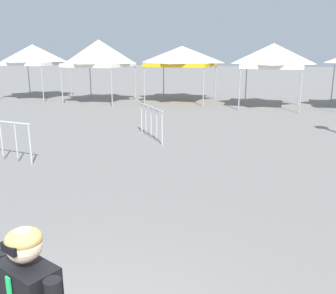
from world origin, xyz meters
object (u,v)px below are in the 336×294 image
object	(u,v)px
crowd_barrier_mid_lot	(151,116)
canopy_tent_behind_center	(182,56)
canopy_tent_far_left	(33,55)
crowd_barrier_near_person	(1,132)
canopy_tent_behind_left	(99,53)
canopy_tent_left_of_center	(273,56)

from	to	relation	value
crowd_barrier_mid_lot	canopy_tent_behind_center	bearing A→B (deg)	96.87
canopy_tent_far_left	crowd_barrier_near_person	distance (m)	14.04
crowd_barrier_mid_lot	crowd_barrier_near_person	distance (m)	4.63
crowd_barrier_near_person	canopy_tent_behind_left	bearing A→B (deg)	102.03
canopy_tent_behind_left	canopy_tent_behind_center	size ratio (longest dim) A/B	0.95
crowd_barrier_mid_lot	canopy_tent_behind_left	bearing A→B (deg)	124.69
canopy_tent_behind_left	canopy_tent_behind_center	world-z (taller)	canopy_tent_behind_left
crowd_barrier_mid_lot	crowd_barrier_near_person	xyz separation A→B (m)	(-3.08, -3.45, 0.00)
canopy_tent_far_left	canopy_tent_left_of_center	bearing A→B (deg)	-1.40
canopy_tent_behind_left	canopy_tent_left_of_center	bearing A→B (deg)	1.62
canopy_tent_behind_center	crowd_barrier_near_person	distance (m)	13.14
canopy_tent_far_left	crowd_barrier_mid_lot	bearing A→B (deg)	-40.33
canopy_tent_far_left	canopy_tent_behind_left	distance (m)	4.62
canopy_tent_left_of_center	crowd_barrier_near_person	distance (m)	13.68
canopy_tent_behind_left	crowd_barrier_near_person	world-z (taller)	canopy_tent_behind_left
canopy_tent_behind_left	crowd_barrier_mid_lot	distance (m)	9.88
canopy_tent_behind_center	crowd_barrier_mid_lot	bearing A→B (deg)	-83.13
canopy_tent_far_left	canopy_tent_left_of_center	distance (m)	13.90
canopy_tent_left_of_center	crowd_barrier_mid_lot	distance (m)	9.25
canopy_tent_far_left	crowd_barrier_mid_lot	size ratio (longest dim) A/B	1.94
crowd_barrier_mid_lot	canopy_tent_left_of_center	bearing A→B (deg)	65.25
canopy_tent_far_left	crowd_barrier_mid_lot	world-z (taller)	canopy_tent_far_left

